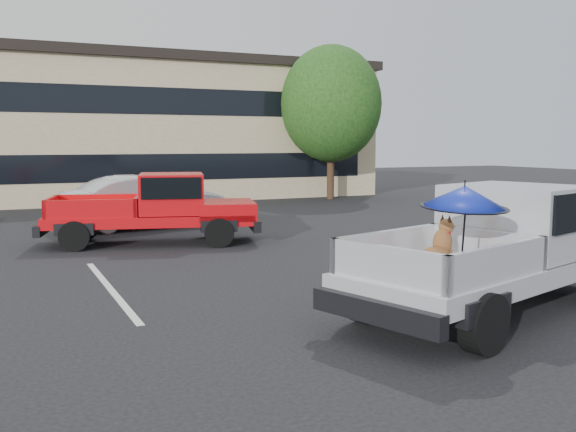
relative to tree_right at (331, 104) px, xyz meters
name	(u,v)px	position (x,y,z in m)	size (l,w,h in m)	color
ground	(316,296)	(-9.00, -16.00, -4.21)	(90.00, 90.00, 0.00)	black
stripe_left	(110,288)	(-12.00, -14.00, -4.21)	(0.12, 5.00, 0.01)	silver
stripe_right	(398,262)	(-6.00, -14.00, -4.21)	(0.12, 5.00, 0.01)	silver
motel_building	(148,128)	(-7.00, 4.99, -1.00)	(20.40, 8.40, 6.30)	tan
tree_right	(331,104)	(0.00, 0.00, 0.00)	(4.46, 4.46, 6.78)	#332114
tree_back	(210,107)	(-3.00, 8.00, 0.20)	(4.68, 4.68, 7.11)	#332114
silver_pickup	(508,241)	(-6.74, -17.92, -3.16)	(6.02, 3.56, 2.06)	black
red_pickup	(166,205)	(-9.85, -9.43, -3.25)	(5.61, 3.16, 1.75)	black
silver_sedan	(146,202)	(-9.63, -6.23, -3.43)	(1.64, 4.71, 1.55)	#ABAFB3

